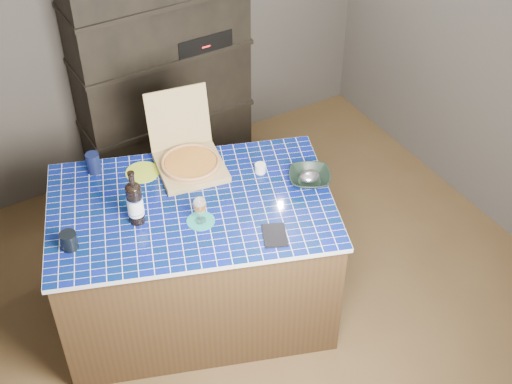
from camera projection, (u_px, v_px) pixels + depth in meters
room at (278, 144)px, 3.71m from camera, size 3.50×3.50×3.50m
shelving_unit at (162, 69)px, 4.94m from camera, size 1.20×0.41×1.80m
kitchen_island at (195, 258)px, 4.22m from camera, size 1.82×1.47×0.86m
pizza_box at (189, 160)px, 4.14m from camera, size 0.44×0.51×0.41m
mead_bottle at (135, 202)px, 3.75m from camera, size 0.09×0.09×0.34m
teal_trivet at (201, 221)px, 3.83m from camera, size 0.15×0.15×0.01m
wine_glass at (200, 205)px, 3.75m from camera, size 0.07×0.07×0.16m
tumbler at (69, 241)px, 3.65m from camera, size 0.09×0.09×0.10m
dvd_case at (275, 235)px, 3.74m from camera, size 0.18×0.21×0.01m
bowl at (310, 178)px, 4.06m from camera, size 0.32×0.32×0.06m
foil_contents at (310, 176)px, 4.06m from camera, size 0.12×0.10×0.06m
white_jar at (260, 168)px, 4.13m from camera, size 0.06×0.06×0.05m
navy_cup at (93, 163)px, 4.11m from camera, size 0.08×0.08×0.13m
green_trivet at (143, 172)px, 4.14m from camera, size 0.20×0.20×0.01m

